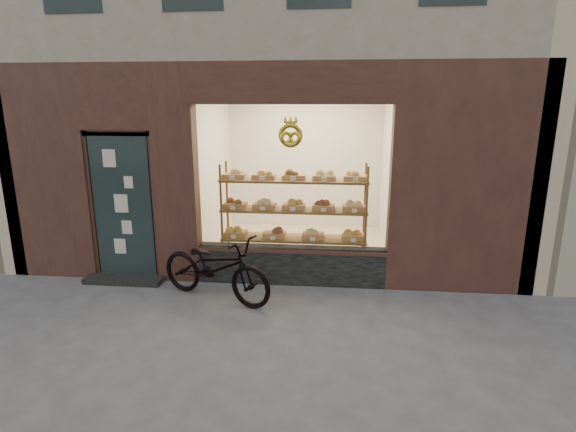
# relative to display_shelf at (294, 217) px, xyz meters

# --- Properties ---
(ground) EXTENTS (90.00, 90.00, 0.00)m
(ground) POSITION_rel_display_shelf_xyz_m (-0.45, -2.55, -0.89)
(ground) COLOR #4B4B4B
(display_shelf) EXTENTS (2.20, 0.45, 1.70)m
(display_shelf) POSITION_rel_display_shelf_xyz_m (0.00, 0.00, 0.00)
(display_shelf) COLOR #583C15
(display_shelf) RESTS_ON ground
(bicycle) EXTENTS (1.81, 1.21, 0.90)m
(bicycle) POSITION_rel_display_shelf_xyz_m (-0.95, -1.09, -0.44)
(bicycle) COLOR black
(bicycle) RESTS_ON ground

